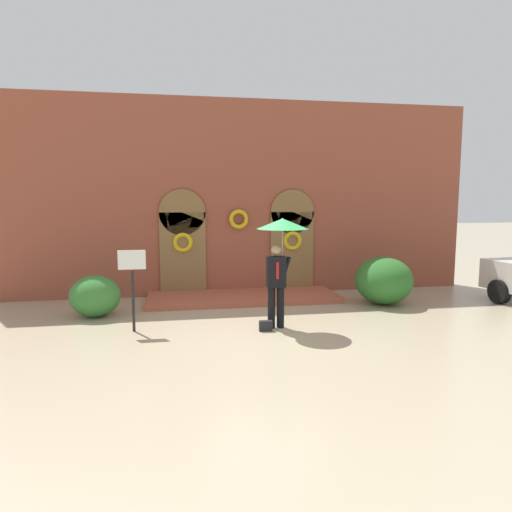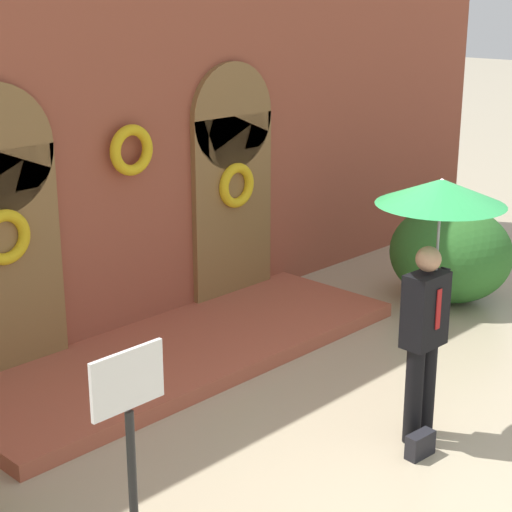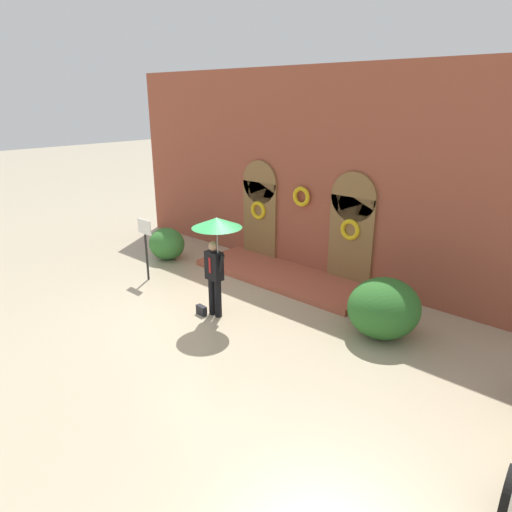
# 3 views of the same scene
# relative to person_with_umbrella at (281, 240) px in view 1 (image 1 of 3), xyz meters

# --- Properties ---
(ground_plane) EXTENTS (80.00, 80.00, 0.00)m
(ground_plane) POSITION_rel_person_with_umbrella_xyz_m (-0.39, -0.23, -1.91)
(ground_plane) COLOR tan
(building_facade) EXTENTS (14.00, 2.30, 5.60)m
(building_facade) POSITION_rel_person_with_umbrella_xyz_m (-0.39, 3.92, 0.76)
(building_facade) COLOR brown
(building_facade) RESTS_ON ground
(person_with_umbrella) EXTENTS (1.10, 1.10, 2.36)m
(person_with_umbrella) POSITION_rel_person_with_umbrella_xyz_m (0.00, 0.00, 0.00)
(person_with_umbrella) COLOR black
(person_with_umbrella) RESTS_ON ground
(handbag) EXTENTS (0.29, 0.14, 0.22)m
(handbag) POSITION_rel_person_with_umbrella_xyz_m (-0.36, -0.20, -1.80)
(handbag) COLOR black
(handbag) RESTS_ON ground
(sign_post) EXTENTS (0.56, 0.06, 1.72)m
(sign_post) POSITION_rel_person_with_umbrella_xyz_m (-3.10, 0.26, -0.75)
(sign_post) COLOR black
(sign_post) RESTS_ON ground
(shrub_left) EXTENTS (1.17, 1.05, 0.99)m
(shrub_left) POSITION_rel_person_with_umbrella_xyz_m (-4.10, 1.69, -1.42)
(shrub_left) COLOR #387A33
(shrub_left) RESTS_ON ground
(shrub_right) EXTENTS (1.49, 1.59, 1.26)m
(shrub_right) POSITION_rel_person_with_umbrella_xyz_m (3.21, 1.74, -1.28)
(shrub_right) COLOR #2D6B28
(shrub_right) RESTS_ON ground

